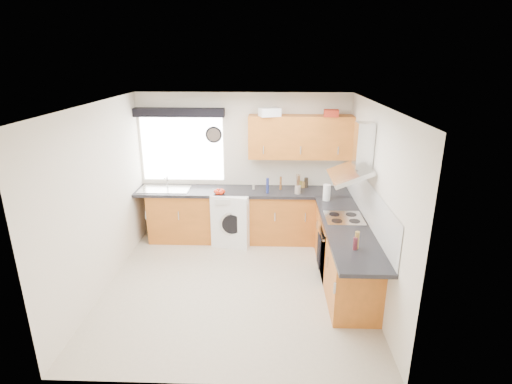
{
  "coord_description": "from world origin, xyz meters",
  "views": [
    {
      "loc": [
        0.45,
        -4.88,
        3.05
      ],
      "look_at": [
        0.25,
        0.85,
        1.1
      ],
      "focal_mm": 28.0,
      "sensor_mm": 36.0,
      "label": 1
    }
  ],
  "objects_px": {
    "washing_machine": "(234,217)",
    "upper_cabinets": "(300,137)",
    "oven": "(342,250)",
    "extractor_hood": "(356,159)"
  },
  "relations": [
    {
      "from": "washing_machine",
      "to": "upper_cabinets",
      "type": "bearing_deg",
      "value": 23.45
    },
    {
      "from": "oven",
      "to": "upper_cabinets",
      "type": "height_order",
      "value": "upper_cabinets"
    },
    {
      "from": "oven",
      "to": "upper_cabinets",
      "type": "bearing_deg",
      "value": 112.54
    },
    {
      "from": "upper_cabinets",
      "to": "washing_machine",
      "type": "bearing_deg",
      "value": -168.44
    },
    {
      "from": "extractor_hood",
      "to": "upper_cabinets",
      "type": "height_order",
      "value": "upper_cabinets"
    },
    {
      "from": "oven",
      "to": "extractor_hood",
      "type": "bearing_deg",
      "value": -0.0
    },
    {
      "from": "oven",
      "to": "extractor_hood",
      "type": "xyz_separation_m",
      "value": [
        0.1,
        -0.0,
        1.34
      ]
    },
    {
      "from": "oven",
      "to": "washing_machine",
      "type": "height_order",
      "value": "washing_machine"
    },
    {
      "from": "oven",
      "to": "washing_machine",
      "type": "distance_m",
      "value": 1.98
    },
    {
      "from": "extractor_hood",
      "to": "upper_cabinets",
      "type": "distance_m",
      "value": 1.48
    }
  ]
}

